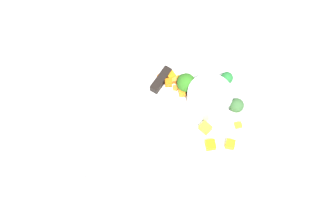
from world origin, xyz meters
TOP-DOWN VIEW (x-y plane):
  - ground_plane at (0.00, 0.00)m, footprint 4.00×4.00m
  - cutting_board at (0.00, 0.00)m, footprint 0.42×0.33m
  - prep_bowl at (0.08, 0.05)m, footprint 0.10×0.10m
  - chef_knife at (-0.06, 0.00)m, footprint 0.11×0.32m
  - carrot_dice_0 at (-0.02, 0.07)m, footprint 0.02×0.02m
  - carrot_dice_1 at (0.02, 0.06)m, footprint 0.02×0.02m
  - carrot_dice_2 at (0.01, 0.07)m, footprint 0.02×0.01m
  - carrot_dice_3 at (-0.02, 0.09)m, footprint 0.02×0.02m
  - carrot_dice_4 at (0.00, 0.09)m, footprint 0.01×0.01m
  - carrot_dice_5 at (-0.01, 0.08)m, footprint 0.02×0.02m
  - carrot_dice_6 at (-0.04, 0.08)m, footprint 0.02×0.02m
  - carrot_dice_7 at (0.02, 0.07)m, footprint 0.01×0.01m
  - carrot_dice_8 at (-0.00, 0.06)m, footprint 0.01×0.01m
  - pepper_dice_0 at (0.15, -0.04)m, footprint 0.02×0.02m
  - pepper_dice_1 at (0.15, 0.01)m, footprint 0.02×0.02m
  - pepper_dice_2 at (0.09, -0.01)m, footprint 0.03×0.03m
  - pepper_dice_3 at (0.11, -0.05)m, footprint 0.03×0.03m
  - broccoli_floret_0 at (0.02, 0.07)m, footprint 0.04×0.04m
  - broccoli_floret_1 at (0.14, 0.05)m, footprint 0.03×0.03m
  - broccoli_floret_2 at (0.11, 0.11)m, footprint 0.03×0.03m

SIDE VIEW (x-z plane):
  - ground_plane at x=0.00m, z-range 0.00..0.00m
  - cutting_board at x=0.00m, z-range 0.00..0.01m
  - carrot_dice_8 at x=0.00m, z-range 0.01..0.02m
  - carrot_dice_2 at x=0.01m, z-range 0.01..0.02m
  - pepper_dice_1 at x=0.15m, z-range 0.01..0.02m
  - carrot_dice_4 at x=0.00m, z-range 0.01..0.02m
  - carrot_dice_7 at x=0.02m, z-range 0.01..0.02m
  - carrot_dice_1 at x=0.02m, z-range 0.01..0.02m
  - carrot_dice_5 at x=-0.01m, z-range 0.01..0.03m
  - chef_knife at x=-0.06m, z-range 0.01..0.03m
  - carrot_dice_6 at x=-0.04m, z-range 0.01..0.03m
  - carrot_dice_3 at x=-0.02m, z-range 0.01..0.03m
  - carrot_dice_0 at x=-0.02m, z-range 0.01..0.03m
  - pepper_dice_3 at x=0.11m, z-range 0.01..0.03m
  - pepper_dice_0 at x=0.15m, z-range 0.01..0.03m
  - pepper_dice_2 at x=0.09m, z-range 0.01..0.03m
  - prep_bowl at x=0.08m, z-range 0.01..0.05m
  - broccoli_floret_1 at x=0.14m, z-range 0.01..0.05m
  - broccoli_floret_2 at x=0.11m, z-range 0.02..0.05m
  - broccoli_floret_0 at x=0.02m, z-range 0.01..0.06m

